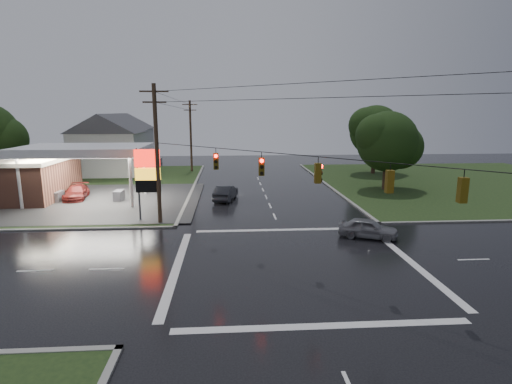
{
  "coord_description": "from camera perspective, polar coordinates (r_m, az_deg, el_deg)",
  "views": [
    {
      "loc": [
        -3.87,
        -22.16,
        8.9
      ],
      "look_at": [
        -1.9,
        6.95,
        3.0
      ],
      "focal_mm": 28.0,
      "sensor_mm": 36.0,
      "label": 1
    }
  ],
  "objects": [
    {
      "name": "traffic_signals",
      "position": [
        22.61,
        6.07,
        5.23
      ],
      "size": [
        26.87,
        26.87,
        1.47
      ],
      "color": "black",
      "rests_on": "ground"
    },
    {
      "name": "pylon_sign",
      "position": [
        33.68,
        -15.21,
        2.69
      ],
      "size": [
        2.0,
        0.35,
        6.0
      ],
      "color": "#59595E",
      "rests_on": "ground"
    },
    {
      "name": "grass_ne",
      "position": [
        57.36,
        27.57,
        1.24
      ],
      "size": [
        36.0,
        36.0,
        0.08
      ],
      "primitive_type": "cube",
      "color": "black",
      "rests_on": "ground"
    },
    {
      "name": "car_north",
      "position": [
        40.82,
        -4.36,
        -0.1
      ],
      "size": [
        2.66,
        4.88,
        1.53
      ],
      "primitive_type": "imported",
      "rotation": [
        0.0,
        0.0,
        2.9
      ],
      "color": "black",
      "rests_on": "ground"
    },
    {
      "name": "tree_ne_far",
      "position": [
        60.02,
        16.81,
        8.35
      ],
      "size": [
        8.46,
        7.2,
        9.8
      ],
      "color": "black",
      "rests_on": "ground"
    },
    {
      "name": "house_near",
      "position": [
        60.78,
        -20.32,
        6.49
      ],
      "size": [
        11.05,
        8.48,
        8.6
      ],
      "color": "silver",
      "rests_on": "ground"
    },
    {
      "name": "gas_station",
      "position": [
        47.62,
        -31.11,
        2.12
      ],
      "size": [
        26.2,
        18.0,
        5.6
      ],
      "color": "#2D2D2D",
      "rests_on": "ground"
    },
    {
      "name": "tree_ne_near",
      "position": [
        47.8,
        18.4,
        6.85
      ],
      "size": [
        7.99,
        6.8,
        8.98
      ],
      "color": "black",
      "rests_on": "ground"
    },
    {
      "name": "utility_pole_n",
      "position": [
        60.52,
        -9.3,
        8.03
      ],
      "size": [
        2.2,
        0.32,
        10.5
      ],
      "color": "#382619",
      "rests_on": "ground"
    },
    {
      "name": "ground",
      "position": [
        24.19,
        5.69,
        -10.21
      ],
      "size": [
        120.0,
        120.0,
        0.0
      ],
      "primitive_type": "plane",
      "color": "black",
      "rests_on": "ground"
    },
    {
      "name": "utility_pole_nw",
      "position": [
        32.31,
        -13.96,
        5.45
      ],
      "size": [
        2.2,
        0.32,
        11.0
      ],
      "color": "#382619",
      "rests_on": "ground"
    },
    {
      "name": "car_crossing",
      "position": [
        29.77,
        15.71,
        -4.99
      ],
      "size": [
        4.45,
        3.14,
        1.41
      ],
      "primitive_type": "imported",
      "rotation": [
        0.0,
        0.0,
        1.17
      ],
      "color": "slate",
      "rests_on": "ground"
    },
    {
      "name": "house_far",
      "position": [
        72.59,
        -18.45,
        7.3
      ],
      "size": [
        11.05,
        8.48,
        8.6
      ],
      "color": "silver",
      "rests_on": "ground"
    },
    {
      "name": "grass_nw",
      "position": [
        53.74,
        -28.14,
        0.58
      ],
      "size": [
        36.0,
        36.0,
        0.08
      ],
      "primitive_type": "cube",
      "color": "black",
      "rests_on": "ground"
    },
    {
      "name": "car_pump",
      "position": [
        45.07,
        -24.28,
        -0.05
      ],
      "size": [
        2.76,
        5.19,
        1.43
      ],
      "primitive_type": "imported",
      "rotation": [
        0.0,
        0.0,
        0.16
      ],
      "color": "maroon",
      "rests_on": "ground"
    }
  ]
}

